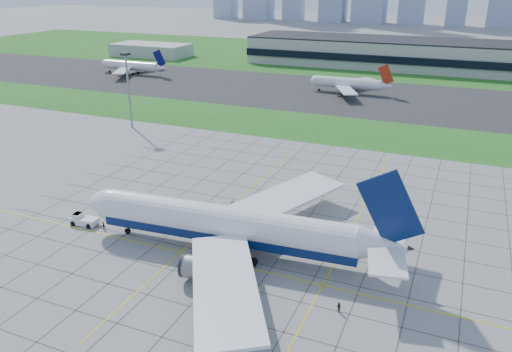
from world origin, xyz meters
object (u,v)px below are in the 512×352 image
(light_mast, at_px, (128,81))
(crew_far, at_px, (338,308))
(crew_near, at_px, (104,226))
(distant_jet_0, at_px, (132,66))
(distant_jet_1, at_px, (349,83))
(airliner, at_px, (229,225))
(pushback_tug, at_px, (83,220))

(light_mast, height_order, crew_far, light_mast)
(crew_near, relative_size, distant_jet_0, 0.04)
(distant_jet_1, bearing_deg, airliner, -85.38)
(crew_near, height_order, distant_jet_0, distant_jet_0)
(crew_far, bearing_deg, light_mast, -166.48)
(pushback_tug, xyz_separation_m, distant_jet_0, (-96.89, 150.45, 3.43))
(crew_far, bearing_deg, distant_jet_0, -173.86)
(pushback_tug, relative_size, crew_far, 4.86)
(distant_jet_1, bearing_deg, distant_jet_0, 179.50)
(crew_far, distance_m, distant_jet_0, 221.30)
(crew_near, distance_m, crew_far, 52.54)
(light_mast, relative_size, distant_jet_1, 0.60)
(crew_near, xyz_separation_m, distant_jet_1, (16.25, 149.54, 3.69))
(light_mast, distance_m, airliner, 93.69)
(crew_near, xyz_separation_m, distant_jet_0, (-102.35, 150.57, 3.69))
(airliner, xyz_separation_m, crew_far, (23.77, -10.18, -4.71))
(pushback_tug, bearing_deg, crew_near, -5.62)
(airliner, height_order, pushback_tug, airliner)
(airliner, height_order, distant_jet_0, airliner)
(airliner, xyz_separation_m, distant_jet_1, (-11.90, 147.40, -1.11))
(pushback_tug, bearing_deg, distant_jet_1, 77.42)
(crew_near, height_order, crew_far, crew_far)
(distant_jet_1, bearing_deg, crew_near, -96.20)
(crew_far, xyz_separation_m, distant_jet_1, (-35.67, 157.58, 3.60))
(light_mast, relative_size, crew_far, 14.42)
(light_mast, bearing_deg, pushback_tug, -61.78)
(crew_far, height_order, distant_jet_1, distant_jet_1)
(light_mast, height_order, pushback_tug, light_mast)
(crew_near, bearing_deg, airliner, -57.22)
(pushback_tug, height_order, crew_near, pushback_tug)
(light_mast, height_order, crew_near, light_mast)
(crew_far, bearing_deg, crew_near, -136.87)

